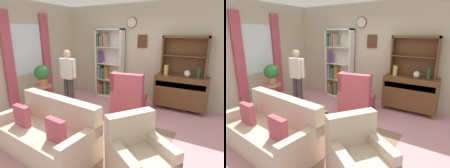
# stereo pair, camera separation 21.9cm
# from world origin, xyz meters

# --- Properties ---
(ground_plane) EXTENTS (5.40, 4.60, 0.02)m
(ground_plane) POSITION_xyz_m (0.00, 0.00, -0.01)
(ground_plane) COLOR #C68C93
(wall_back) EXTENTS (5.00, 0.09, 2.80)m
(wall_back) POSITION_xyz_m (-0.00, 2.13, 1.41)
(wall_back) COLOR #BCB299
(wall_back) RESTS_ON ground_plane
(wall_left) EXTENTS (0.16, 4.20, 2.80)m
(wall_left) POSITION_xyz_m (-2.52, 0.03, 1.40)
(wall_left) COLOR #BCB299
(wall_left) RESTS_ON ground_plane
(area_rug) EXTENTS (2.42, 1.76, 0.01)m
(area_rug) POSITION_xyz_m (0.20, -0.30, 0.00)
(area_rug) COLOR #846651
(area_rug) RESTS_ON ground_plane
(bookshelf) EXTENTS (0.90, 0.30, 2.10)m
(bookshelf) POSITION_xyz_m (-1.07, 1.94, 1.02)
(bookshelf) COLOR silver
(bookshelf) RESTS_ON ground_plane
(sideboard) EXTENTS (1.30, 0.45, 0.92)m
(sideboard) POSITION_xyz_m (1.20, 1.86, 0.51)
(sideboard) COLOR brown
(sideboard) RESTS_ON ground_plane
(sideboard_hutch) EXTENTS (1.10, 0.26, 1.00)m
(sideboard_hutch) POSITION_xyz_m (1.20, 1.97, 1.56)
(sideboard_hutch) COLOR brown
(sideboard_hutch) RESTS_ON sideboard
(vase_tall) EXTENTS (0.11, 0.11, 0.26)m
(vase_tall) POSITION_xyz_m (0.81, 1.78, 1.05)
(vase_tall) COLOR tan
(vase_tall) RESTS_ON sideboard
(vase_round) EXTENTS (0.15, 0.15, 0.17)m
(vase_round) POSITION_xyz_m (1.33, 1.79, 1.01)
(vase_round) COLOR beige
(vase_round) RESTS_ON sideboard
(bottle_wine) EXTENTS (0.07, 0.07, 0.28)m
(bottle_wine) POSITION_xyz_m (1.59, 1.77, 1.06)
(bottle_wine) COLOR #194223
(bottle_wine) RESTS_ON sideboard
(couch_floral) EXTENTS (1.87, 1.01, 0.90)m
(couch_floral) POSITION_xyz_m (-0.39, -1.14, 0.31)
(couch_floral) COLOR beige
(couch_floral) RESTS_ON ground_plane
(armchair_floral) EXTENTS (1.07, 1.06, 0.88)m
(armchair_floral) POSITION_xyz_m (1.19, -0.95, 0.29)
(armchair_floral) COLOR beige
(armchair_floral) RESTS_ON ground_plane
(wingback_chair) EXTENTS (0.91, 0.92, 1.05)m
(wingback_chair) POSITION_xyz_m (0.10, 1.05, 0.38)
(wingback_chair) COLOR #B74C5B
(wingback_chair) RESTS_ON ground_plane
(plant_stand) EXTENTS (0.52, 0.52, 0.66)m
(plant_stand) POSITION_xyz_m (-1.97, 0.11, 0.40)
(plant_stand) COLOR #A87F56
(plant_stand) RESTS_ON ground_plane
(potted_plant_large) EXTENTS (0.39, 0.39, 0.53)m
(potted_plant_large) POSITION_xyz_m (-1.94, 0.14, 0.97)
(potted_plant_large) COLOR #AD6B4C
(potted_plant_large) RESTS_ON plant_stand
(potted_plant_small) EXTENTS (0.22, 0.22, 0.30)m
(potted_plant_small) POSITION_xyz_m (-1.80, -0.25, 0.18)
(potted_plant_small) COLOR #AD6B4C
(potted_plant_small) RESTS_ON ground_plane
(person_reading) EXTENTS (0.52, 0.21, 1.56)m
(person_reading) POSITION_xyz_m (-1.42, 0.53, 0.91)
(person_reading) COLOR #38333D
(person_reading) RESTS_ON ground_plane
(coffee_table) EXTENTS (0.80, 0.50, 0.42)m
(coffee_table) POSITION_xyz_m (-0.38, -0.30, 0.35)
(coffee_table) COLOR brown
(coffee_table) RESTS_ON ground_plane
(book_stack) EXTENTS (0.22, 0.15, 0.11)m
(book_stack) POSITION_xyz_m (-0.23, -0.29, 0.47)
(book_stack) COLOR #284C8C
(book_stack) RESTS_ON coffee_table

